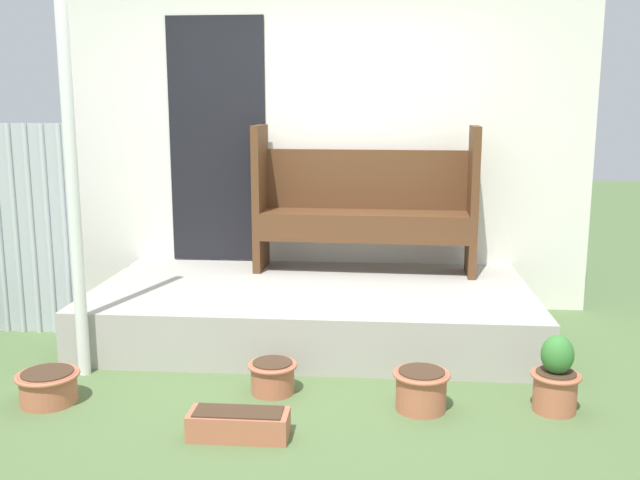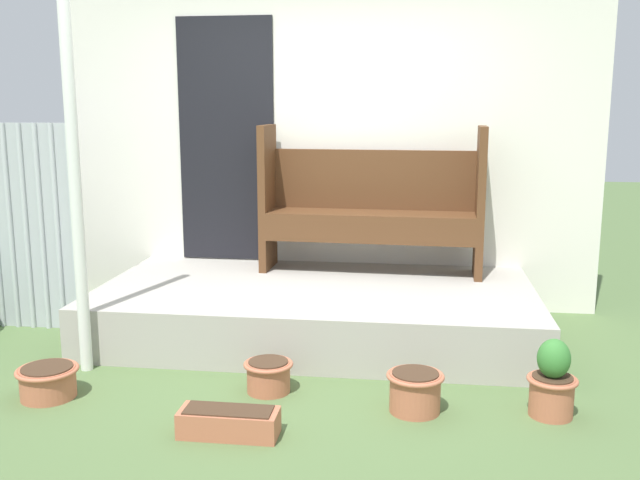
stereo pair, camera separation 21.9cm
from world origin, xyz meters
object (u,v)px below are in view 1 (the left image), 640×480
object	(u,v)px
planter_box_rect	(239,424)
flower_pot_middle	(273,375)
flower_pot_left	(48,385)
flower_pot_right	(421,388)
bench	(365,200)
flower_pot_far_right	(556,378)
support_post	(72,183)

from	to	relation	value
planter_box_rect	flower_pot_middle	bearing A→B (deg)	81.56
flower_pot_left	flower_pot_right	size ratio (longest dim) A/B	1.11
bench	flower_pot_far_right	xyz separation A→B (m)	(1.11, -1.75, -0.75)
flower_pot_left	planter_box_rect	world-z (taller)	flower_pot_left
flower_pot_far_right	planter_box_rect	world-z (taller)	flower_pot_far_right
bench	flower_pot_right	world-z (taller)	bench
flower_pot_left	flower_pot_far_right	xyz separation A→B (m)	(2.86, 0.13, 0.09)
support_post	flower_pot_right	xyz separation A→B (m)	(2.10, -0.36, -1.09)
flower_pot_left	planter_box_rect	bearing A→B (deg)	-15.94
flower_pot_right	flower_pot_far_right	xyz separation A→B (m)	(0.74, 0.04, 0.07)
flower_pot_left	flower_pot_right	world-z (taller)	flower_pot_right
support_post	flower_pot_far_right	size ratio (longest dim) A/B	5.54
support_post	bench	distance (m)	2.27
support_post	flower_pot_middle	xyz separation A→B (m)	(1.24, -0.20, -1.11)
flower_pot_middle	bench	bearing A→B (deg)	73.10
flower_pot_right	planter_box_rect	world-z (taller)	flower_pot_right
flower_pot_right	planter_box_rect	xyz separation A→B (m)	(-0.95, -0.42, -0.05)
flower_pot_far_right	support_post	bearing A→B (deg)	173.62
flower_pot_middle	planter_box_rect	size ratio (longest dim) A/B	0.57
bench	flower_pot_far_right	world-z (taller)	bench
support_post	planter_box_rect	xyz separation A→B (m)	(1.15, -0.78, -1.14)
flower_pot_middle	planter_box_rect	world-z (taller)	flower_pot_middle
flower_pot_middle	flower_pot_far_right	world-z (taller)	flower_pot_far_right
support_post	flower_pot_right	distance (m)	2.39
flower_pot_left	support_post	bearing A→B (deg)	87.37
flower_pot_middle	flower_pot_right	bearing A→B (deg)	-10.70
planter_box_rect	flower_pot_far_right	bearing A→B (deg)	15.42
flower_pot_middle	flower_pot_right	xyz separation A→B (m)	(0.86, -0.16, 0.02)
flower_pot_left	flower_pot_middle	world-z (taller)	flower_pot_middle
support_post	flower_pot_right	size ratio (longest dim) A/B	7.54
flower_pot_far_right	planter_box_rect	distance (m)	1.76
bench	flower_pot_left	xyz separation A→B (m)	(-1.75, -1.89, -0.84)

